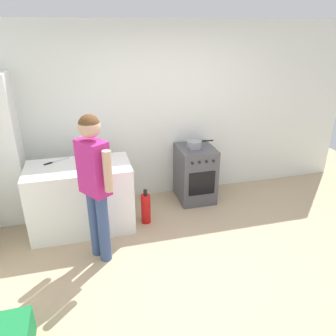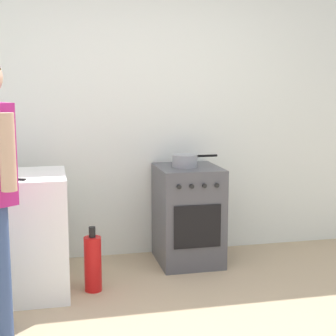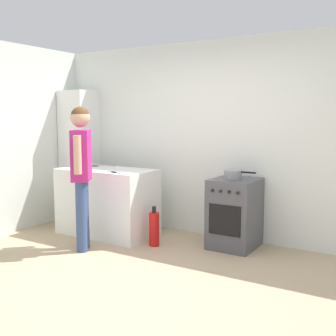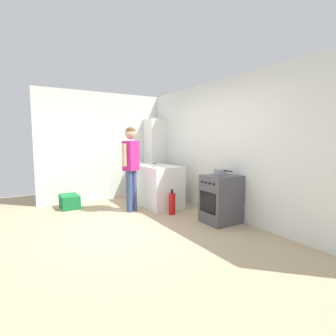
% 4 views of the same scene
% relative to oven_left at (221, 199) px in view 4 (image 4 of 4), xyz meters
% --- Properties ---
extents(ground_plane, '(8.00, 8.00, 0.00)m').
position_rel_oven_left_xyz_m(ground_plane, '(-0.35, -1.58, -0.43)').
color(ground_plane, tan).
extents(back_wall, '(6.00, 0.10, 2.60)m').
position_rel_oven_left_xyz_m(back_wall, '(-0.35, 0.37, 0.87)').
color(back_wall, silver).
rests_on(back_wall, ground).
extents(side_wall_left, '(0.10, 3.10, 2.60)m').
position_rel_oven_left_xyz_m(side_wall_left, '(-2.95, -1.18, 0.87)').
color(side_wall_left, silver).
rests_on(side_wall_left, ground).
extents(counter_unit, '(1.30, 0.70, 0.90)m').
position_rel_oven_left_xyz_m(counter_unit, '(-1.70, -0.38, 0.02)').
color(counter_unit, white).
rests_on(counter_unit, ground).
extents(oven_left, '(0.53, 0.62, 0.85)m').
position_rel_oven_left_xyz_m(oven_left, '(0.00, 0.00, 0.00)').
color(oven_left, '#4C4C51').
rests_on(oven_left, ground).
extents(pot, '(0.40, 0.22, 0.11)m').
position_rel_oven_left_xyz_m(pot, '(-0.03, -0.00, 0.48)').
color(pot, gray).
rests_on(pot, oven_left).
extents(knife_paring, '(0.20, 0.10, 0.01)m').
position_rel_oven_left_xyz_m(knife_paring, '(-1.41, -0.61, 0.48)').
color(knife_paring, silver).
rests_on(knife_paring, counter_unit).
extents(knife_bread, '(0.32, 0.20, 0.01)m').
position_rel_oven_left_xyz_m(knife_bread, '(-1.97, -0.17, 0.48)').
color(knife_bread, silver).
rests_on(knife_bread, counter_unit).
extents(person, '(0.36, 0.49, 1.72)m').
position_rel_oven_left_xyz_m(person, '(-1.52, -1.06, 0.61)').
color(person, '#384C7A').
rests_on(person, ground).
extents(fire_extinguisher, '(0.13, 0.13, 0.50)m').
position_rel_oven_left_xyz_m(fire_extinguisher, '(-0.87, -0.48, -0.21)').
color(fire_extinguisher, red).
rests_on(fire_extinguisher, ground).
extents(recycling_crate_lower, '(0.52, 0.36, 0.28)m').
position_rel_oven_left_xyz_m(recycling_crate_lower, '(-2.43, -2.11, -0.29)').
color(recycling_crate_lower, '#197238').
rests_on(recycling_crate_lower, ground).
extents(larder_cabinet, '(0.48, 0.44, 2.00)m').
position_rel_oven_left_xyz_m(larder_cabinet, '(-2.65, 0.10, 0.57)').
color(larder_cabinet, white).
rests_on(larder_cabinet, ground).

